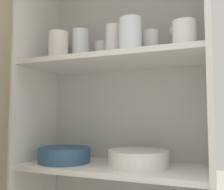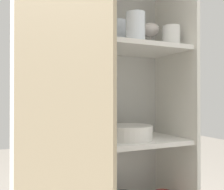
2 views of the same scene
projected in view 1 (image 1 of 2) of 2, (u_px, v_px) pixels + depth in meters
name	position (u px, v px, depth m)	size (l,w,h in m)	color
cupboard_back_panel	(126.00, 146.00, 1.18)	(0.75, 0.02, 1.54)	silver
cupboard_side_left	(36.00, 147.00, 1.16)	(0.02, 0.34, 1.54)	white
cupboard_side_right	(213.00, 156.00, 0.89)	(0.02, 0.34, 1.54)	white
shelf_board_middle	(113.00, 168.00, 1.02)	(0.72, 0.30, 0.02)	white
shelf_board_upper	(113.00, 62.00, 1.06)	(0.72, 0.30, 0.02)	white
tumbler_glass_0	(81.00, 47.00, 1.14)	(0.07, 0.07, 0.15)	white
tumbler_glass_1	(134.00, 45.00, 1.07)	(0.08, 0.08, 0.12)	white
tumbler_glass_2	(61.00, 55.00, 1.27)	(0.07, 0.07, 0.14)	white
tumbler_glass_3	(151.00, 44.00, 1.01)	(0.06, 0.06, 0.10)	white
tumbler_glass_4	(58.00, 47.00, 1.10)	(0.08, 0.08, 0.12)	silver
tumbler_glass_5	(184.00, 35.00, 0.88)	(0.08, 0.08, 0.09)	white
tumbler_glass_6	(114.00, 42.00, 1.05)	(0.06, 0.06, 0.14)	silver
tumbler_glass_7	(131.00, 36.00, 0.95)	(0.08, 0.08, 0.13)	white
tumbler_glass_8	(102.00, 54.00, 1.19)	(0.08, 0.08, 0.11)	white
wine_glass_0	(180.00, 32.00, 1.02)	(0.09, 0.09, 0.14)	silver
plate_stack_white	(138.00, 158.00, 0.98)	(0.23, 0.23, 0.06)	white
mixing_bowl_large	(64.00, 154.00, 1.08)	(0.21, 0.21, 0.06)	#33567A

